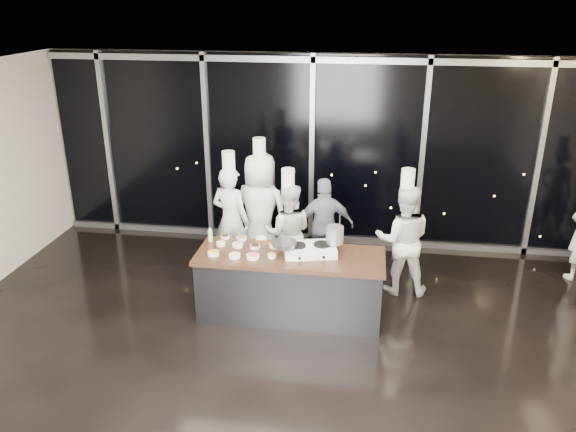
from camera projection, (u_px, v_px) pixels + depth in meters
The scene contains 14 objects.
ground at pixel (279, 353), 6.82m from camera, with size 9.00×9.00×0.00m, color black.
room_shell at pixel (294, 177), 5.97m from camera, with size 9.02×7.02×3.21m.
window_wall at pixel (312, 152), 9.38m from camera, with size 8.90×0.11×3.20m.
demo_counter at pixel (290, 285), 7.48m from camera, with size 2.46×0.86×0.90m.
stove at pixel (310, 249), 7.30m from camera, with size 0.74×0.56×0.14m.
frying_pan at pixel (284, 244), 7.23m from camera, with size 0.58×0.38×0.05m.
stock_pot at pixel (335, 235), 7.27m from camera, with size 0.22×0.22×0.22m, color #A9A9AB.
prep_bowls at pixel (255, 248), 7.44m from camera, with size 1.37×0.72×0.05m.
squeeze_bottle at pixel (210, 234), 7.66m from camera, with size 0.06×0.06×0.22m.
chef_far_left at pixel (231, 219), 8.52m from camera, with size 0.72×0.59×1.94m.
chef_left at pixel (260, 211), 8.63m from camera, with size 1.03×0.80×2.10m.
chef_center at pixel (288, 232), 8.31m from camera, with size 0.80×0.65×1.75m.
guest at pixel (324, 226), 8.53m from camera, with size 0.96×0.60×1.53m.
chef_right at pixel (403, 239), 7.95m from camera, with size 0.80×0.63×1.86m.
Camera 1 is at (0.95, -5.64, 4.07)m, focal length 35.00 mm.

